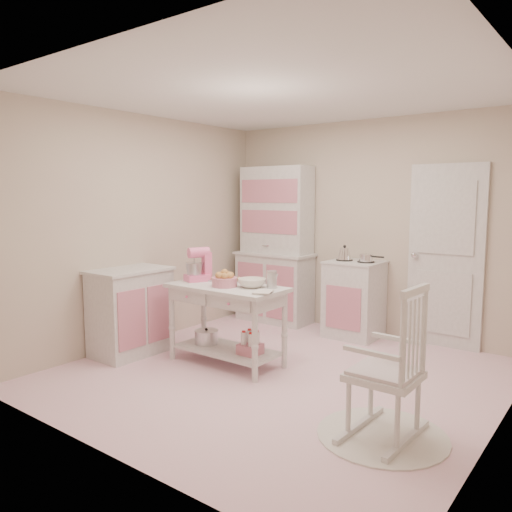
{
  "coord_description": "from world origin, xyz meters",
  "views": [
    {
      "loc": [
        2.59,
        -3.77,
        1.69
      ],
      "look_at": [
        -0.61,
        0.45,
        1.05
      ],
      "focal_mm": 35.0,
      "sensor_mm": 36.0,
      "label": 1
    }
  ],
  "objects": [
    {
      "name": "cookie_tray",
      "position": [
        -0.75,
        0.13,
        0.81
      ],
      "size": [
        0.34,
        0.24,
        0.02
      ],
      "primitive_type": "cube",
      "color": "silver",
      "rests_on": "work_table"
    },
    {
      "name": "door",
      "position": [
        0.95,
        1.87,
        1.02
      ],
      "size": [
        0.82,
        0.05,
        2.04
      ],
      "primitive_type": "cube",
      "color": "white",
      "rests_on": "ground"
    },
    {
      "name": "mixing_bowl",
      "position": [
        -0.34,
        0.03,
        0.84
      ],
      "size": [
        0.27,
        0.27,
        0.09
      ],
      "primitive_type": "imported",
      "color": "silver",
      "rests_on": "work_table"
    },
    {
      "name": "stand_mixer",
      "position": [
        -1.02,
        -0.03,
        0.97
      ],
      "size": [
        0.3,
        0.34,
        0.34
      ],
      "primitive_type": "cube",
      "rotation": [
        0.0,
        0.0,
        -0.42
      ],
      "color": "pink",
      "rests_on": "work_table"
    },
    {
      "name": "metal_pitcher",
      "position": [
        -0.16,
        0.11,
        0.89
      ],
      "size": [
        0.1,
        0.1,
        0.17
      ],
      "primitive_type": "cylinder",
      "color": "silver",
      "rests_on": "work_table"
    },
    {
      "name": "stove",
      "position": [
        -0.02,
        1.61,
        0.46
      ],
      "size": [
        0.62,
        0.57,
        0.92
      ],
      "primitive_type": "cube",
      "color": "white",
      "rests_on": "ground"
    },
    {
      "name": "bread_basket",
      "position": [
        -0.58,
        -0.1,
        0.85
      ],
      "size": [
        0.25,
        0.25,
        0.09
      ],
      "primitive_type": "cylinder",
      "color": "#CF778B",
      "rests_on": "work_table"
    },
    {
      "name": "work_table",
      "position": [
        -0.6,
        -0.05,
        0.4
      ],
      "size": [
        1.2,
        0.6,
        0.8
      ],
      "primitive_type": "cube",
      "color": "white",
      "rests_on": "ground"
    },
    {
      "name": "base_cabinet",
      "position": [
        -1.63,
        -0.43,
        0.46
      ],
      "size": [
        0.54,
        0.84,
        0.92
      ],
      "primitive_type": "cube",
      "color": "white",
      "rests_on": "ground"
    },
    {
      "name": "hutch",
      "position": [
        -1.22,
        1.66,
        1.04
      ],
      "size": [
        1.06,
        0.5,
        2.08
      ],
      "primitive_type": "cube",
      "color": "white",
      "rests_on": "ground"
    },
    {
      "name": "recipe_book",
      "position": [
        -0.15,
        -0.17,
        0.81
      ],
      "size": [
        0.22,
        0.26,
        0.02
      ],
      "primitive_type": "imported",
      "rotation": [
        0.0,
        0.0,
        0.35
      ],
      "color": "silver",
      "rests_on": "work_table"
    },
    {
      "name": "rocking_chair",
      "position": [
        1.28,
        -0.57,
        0.55
      ],
      "size": [
        0.51,
        0.74,
        1.1
      ],
      "primitive_type": "cube",
      "rotation": [
        0.0,
        0.0,
        -0.04
      ],
      "color": "white",
      "rests_on": "ground"
    },
    {
      "name": "room_shell",
      "position": [
        0.0,
        0.0,
        1.65
      ],
      "size": [
        3.84,
        3.84,
        2.62
      ],
      "color": "pink",
      "rests_on": "ground"
    },
    {
      "name": "lace_rug",
      "position": [
        1.28,
        -0.57,
        0.01
      ],
      "size": [
        0.92,
        0.92,
        0.01
      ],
      "primitive_type": "cylinder",
      "color": "white",
      "rests_on": "ground"
    }
  ]
}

